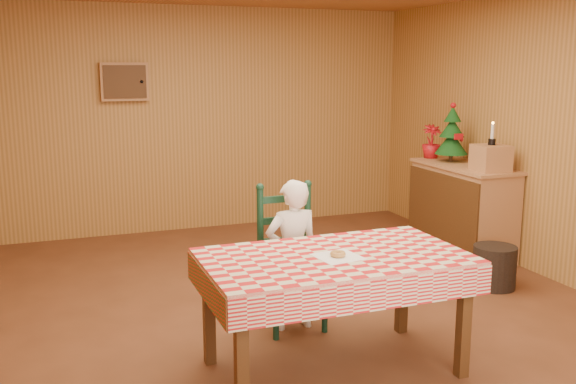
% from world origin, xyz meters
% --- Properties ---
extents(ground, '(6.00, 6.00, 0.00)m').
position_xyz_m(ground, '(0.00, 0.00, 0.00)').
color(ground, brown).
rests_on(ground, ground).
extents(cabin_walls, '(5.10, 6.05, 2.65)m').
position_xyz_m(cabin_walls, '(-0.00, 0.53, 1.83)').
color(cabin_walls, '#B37F40').
rests_on(cabin_walls, ground).
extents(dining_table, '(1.66, 0.96, 0.77)m').
position_xyz_m(dining_table, '(-0.12, -0.93, 0.69)').
color(dining_table, '#4E2D14').
rests_on(dining_table, ground).
extents(ladder_chair, '(0.44, 0.40, 1.08)m').
position_xyz_m(ladder_chair, '(-0.12, -0.15, 0.50)').
color(ladder_chair, black).
rests_on(ladder_chair, ground).
extents(seated_child, '(0.41, 0.27, 1.12)m').
position_xyz_m(seated_child, '(-0.12, -0.20, 0.56)').
color(seated_child, white).
rests_on(seated_child, ground).
extents(napkin, '(0.29, 0.29, 0.00)m').
position_xyz_m(napkin, '(-0.12, -0.98, 0.77)').
color(napkin, white).
rests_on(napkin, dining_table).
extents(donut, '(0.13, 0.13, 0.03)m').
position_xyz_m(donut, '(-0.12, -0.98, 0.79)').
color(donut, '#B38040').
rests_on(donut, napkin).
extents(shelf_unit, '(0.54, 1.24, 0.93)m').
position_xyz_m(shelf_unit, '(2.22, 0.99, 0.47)').
color(shelf_unit, tan).
rests_on(shelf_unit, ground).
extents(crate, '(0.32, 0.32, 0.25)m').
position_xyz_m(crate, '(2.23, 0.59, 1.06)').
color(crate, tan).
rests_on(crate, shelf_unit).
extents(christmas_tree, '(0.34, 0.34, 0.62)m').
position_xyz_m(christmas_tree, '(2.23, 1.24, 1.21)').
color(christmas_tree, '#4E2D14').
rests_on(christmas_tree, shelf_unit).
extents(flower_arrangement, '(0.24, 0.24, 0.36)m').
position_xyz_m(flower_arrangement, '(2.18, 1.54, 1.11)').
color(flower_arrangement, '#AD1017').
rests_on(flower_arrangement, shelf_unit).
extents(candle_set, '(0.07, 0.07, 0.22)m').
position_xyz_m(candle_set, '(2.23, 0.59, 1.24)').
color(candle_set, black).
rests_on(candle_set, crate).
extents(storage_bin, '(0.38, 0.38, 0.38)m').
position_xyz_m(storage_bin, '(1.86, -0.02, 0.19)').
color(storage_bin, black).
rests_on(storage_bin, ground).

